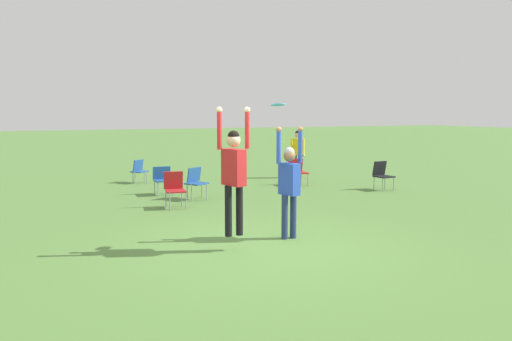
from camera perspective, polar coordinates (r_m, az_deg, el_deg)
The scene contains 11 objects.
ground_plane at distance 8.85m, azimuth 0.61°, elevation -8.74°, with size 120.00×120.00×0.00m, color #56843D.
person_jumping at distance 8.36m, azimuth -2.57°, elevation 0.30°, with size 0.60×0.49×2.18m.
person_defending at distance 9.24m, azimuth 3.82°, elevation -1.08°, with size 0.55×0.44×2.09m.
frisbee at distance 8.69m, azimuth 2.52°, elevation 7.52°, with size 0.26×0.26×0.05m.
camping_chair_0 at distance 12.45m, azimuth -9.29°, elevation -1.82°, with size 0.53×0.57×0.89m.
camping_chair_1 at distance 17.04m, azimuth -13.22°, elevation 0.14°, with size 0.62×0.69×0.76m.
camping_chair_2 at distance 14.48m, azimuth -10.60°, elevation -0.83°, with size 0.51×0.54×0.80m.
camping_chair_3 at distance 16.12m, azimuth 4.72°, elevation 0.08°, with size 0.55×0.58×0.85m.
camping_chair_4 at distance 15.60m, azimuth 14.20°, elevation -0.30°, with size 0.53×0.57×0.86m.
camping_chair_5 at distance 13.57m, azimuth -6.92°, elevation -1.11°, with size 0.67×0.73×0.85m.
person_spectator_near at distance 17.89m, azimuth 4.79°, elevation 2.42°, with size 0.59×0.40×1.70m.
Camera 1 is at (-3.51, -7.77, 2.37)m, focal length 35.00 mm.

